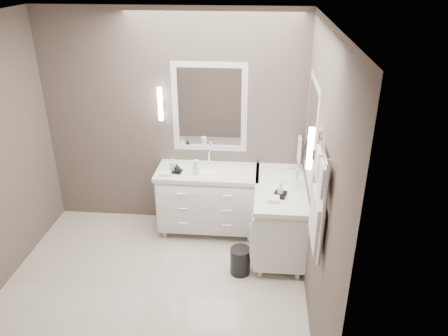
# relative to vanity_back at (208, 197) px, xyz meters

# --- Properties ---
(floor) EXTENTS (3.20, 3.00, 0.01)m
(floor) POSITION_rel_vanity_back_xyz_m (-0.45, -1.23, -0.49)
(floor) COLOR beige
(floor) RESTS_ON ground
(ceiling) EXTENTS (3.20, 3.00, 0.01)m
(ceiling) POSITION_rel_vanity_back_xyz_m (-0.45, -1.23, 2.22)
(ceiling) COLOR white
(ceiling) RESTS_ON wall_back
(wall_back) EXTENTS (3.20, 0.01, 2.70)m
(wall_back) POSITION_rel_vanity_back_xyz_m (-0.45, 0.28, 0.86)
(wall_back) COLOR #554A44
(wall_back) RESTS_ON floor
(wall_front) EXTENTS (3.20, 0.01, 2.70)m
(wall_front) POSITION_rel_vanity_back_xyz_m (-0.45, -2.73, 0.86)
(wall_front) COLOR #554A44
(wall_front) RESTS_ON floor
(wall_right) EXTENTS (0.01, 3.00, 2.70)m
(wall_right) POSITION_rel_vanity_back_xyz_m (1.15, -1.23, 0.86)
(wall_right) COLOR #554A44
(wall_right) RESTS_ON floor
(vanity_back) EXTENTS (1.24, 0.59, 0.97)m
(vanity_back) POSITION_rel_vanity_back_xyz_m (0.00, 0.00, 0.00)
(vanity_back) COLOR white
(vanity_back) RESTS_ON floor
(vanity_right) EXTENTS (0.59, 1.24, 0.97)m
(vanity_right) POSITION_rel_vanity_back_xyz_m (0.88, -0.33, 0.00)
(vanity_right) COLOR white
(vanity_right) RESTS_ON floor
(mirror_back) EXTENTS (0.90, 0.02, 1.10)m
(mirror_back) POSITION_rel_vanity_back_xyz_m (-0.00, 0.26, 1.06)
(mirror_back) COLOR white
(mirror_back) RESTS_ON wall_back
(mirror_right) EXTENTS (0.02, 0.90, 1.10)m
(mirror_right) POSITION_rel_vanity_back_xyz_m (1.14, -0.43, 1.06)
(mirror_right) COLOR white
(mirror_right) RESTS_ON wall_right
(sconce_back) EXTENTS (0.06, 0.06, 0.40)m
(sconce_back) POSITION_rel_vanity_back_xyz_m (-0.58, 0.20, 1.11)
(sconce_back) COLOR white
(sconce_back) RESTS_ON wall_back
(sconce_right) EXTENTS (0.06, 0.06, 0.40)m
(sconce_right) POSITION_rel_vanity_back_xyz_m (1.08, -1.01, 1.11)
(sconce_right) COLOR white
(sconce_right) RESTS_ON wall_right
(towel_bar_corner) EXTENTS (0.03, 0.22, 0.30)m
(towel_bar_corner) POSITION_rel_vanity_back_xyz_m (1.09, 0.13, 0.63)
(towel_bar_corner) COLOR white
(towel_bar_corner) RESTS_ON wall_right
(towel_ladder) EXTENTS (0.06, 0.58, 0.90)m
(towel_ladder) POSITION_rel_vanity_back_xyz_m (1.10, -1.63, 0.91)
(towel_ladder) COLOR white
(towel_ladder) RESTS_ON wall_right
(waste_bin) EXTENTS (0.28, 0.28, 0.31)m
(waste_bin) POSITION_rel_vanity_back_xyz_m (0.45, -0.81, -0.33)
(waste_bin) COLOR black
(waste_bin) RESTS_ON floor
(amenity_tray_back) EXTENTS (0.17, 0.14, 0.02)m
(amenity_tray_back) POSITION_rel_vanity_back_xyz_m (-0.38, -0.08, 0.38)
(amenity_tray_back) COLOR black
(amenity_tray_back) RESTS_ON vanity_back
(amenity_tray_right) EXTENTS (0.16, 0.20, 0.03)m
(amenity_tray_right) POSITION_rel_vanity_back_xyz_m (0.85, -0.55, 0.38)
(amenity_tray_right) COLOR black
(amenity_tray_right) RESTS_ON vanity_right
(water_bottle) EXTENTS (0.07, 0.07, 0.18)m
(water_bottle) POSITION_rel_vanity_back_xyz_m (-0.13, -0.11, 0.45)
(water_bottle) COLOR silver
(water_bottle) RESTS_ON vanity_back
(soap_bottle_a) EXTENTS (0.08, 0.08, 0.14)m
(soap_bottle_a) POSITION_rel_vanity_back_xyz_m (-0.41, -0.06, 0.46)
(soap_bottle_a) COLOR white
(soap_bottle_a) RESTS_ON amenity_tray_back
(soap_bottle_b) EXTENTS (0.08, 0.08, 0.10)m
(soap_bottle_b) POSITION_rel_vanity_back_xyz_m (-0.35, -0.11, 0.44)
(soap_bottle_b) COLOR black
(soap_bottle_b) RESTS_ON amenity_tray_back
(soap_bottle_c) EXTENTS (0.07, 0.07, 0.15)m
(soap_bottle_c) POSITION_rel_vanity_back_xyz_m (0.85, -0.55, 0.47)
(soap_bottle_c) COLOR white
(soap_bottle_c) RESTS_ON amenity_tray_right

